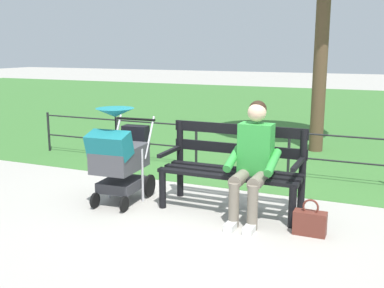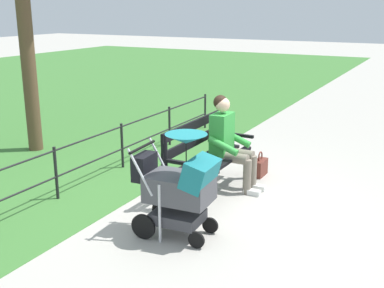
{
  "view_description": "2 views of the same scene",
  "coord_description": "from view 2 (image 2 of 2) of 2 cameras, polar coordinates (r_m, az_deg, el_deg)",
  "views": [
    {
      "loc": [
        -1.99,
        4.74,
        1.83
      ],
      "look_at": [
        0.07,
        -0.02,
        0.74
      ],
      "focal_mm": 43.14,
      "sensor_mm": 36.0,
      "label": 1
    },
    {
      "loc": [
        5.07,
        2.58,
        2.4
      ],
      "look_at": [
        0.09,
        -0.04,
        0.8
      ],
      "focal_mm": 45.28,
      "sensor_mm": 36.0,
      "label": 2
    }
  ],
  "objects": [
    {
      "name": "person_on_bench",
      "position": [
        6.5,
        4.4,
        0.48
      ],
      "size": [
        0.53,
        0.74,
        1.28
      ],
      "color": "slate",
      "rests_on": "ground"
    },
    {
      "name": "park_fence",
      "position": [
        6.91,
        -11.72,
        -1.11
      ],
      "size": [
        7.21,
        0.04,
        0.7
      ],
      "color": "black",
      "rests_on": "ground"
    },
    {
      "name": "handbag",
      "position": [
        7.18,
        8.0,
        -2.73
      ],
      "size": [
        0.32,
        0.14,
        0.37
      ],
      "color": "brown",
      "rests_on": "ground"
    },
    {
      "name": "ground_plane",
      "position": [
        6.18,
        0.75,
        -6.99
      ],
      "size": [
        60.0,
        60.0,
        0.0
      ],
      "primitive_type": "plane",
      "color": "#ADA89E"
    },
    {
      "name": "park_bench",
      "position": [
        6.38,
        1.5,
        -1.19
      ],
      "size": [
        1.6,
        0.61,
        0.96
      ],
      "color": "black",
      "rests_on": "ground"
    },
    {
      "name": "stroller",
      "position": [
        5.12,
        -1.43,
        -4.76
      ],
      "size": [
        0.55,
        0.92,
        1.15
      ],
      "color": "black",
      "rests_on": "ground"
    }
  ]
}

